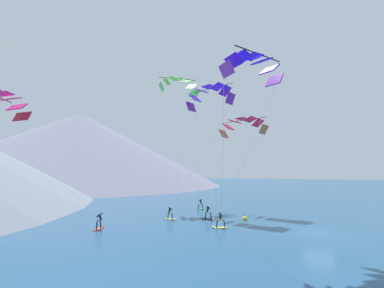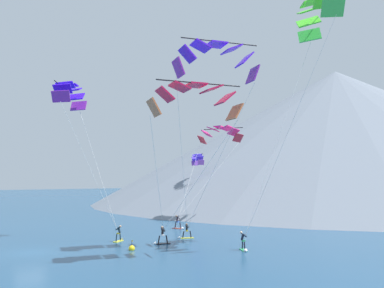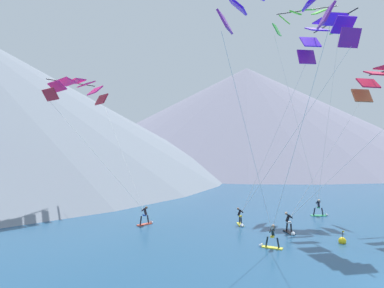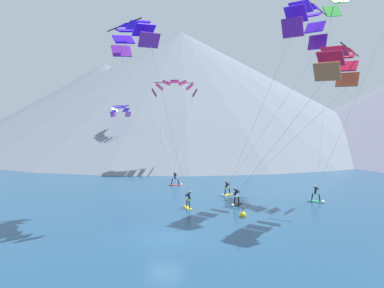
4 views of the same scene
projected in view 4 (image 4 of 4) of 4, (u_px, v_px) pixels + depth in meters
name	position (u px, v px, depth m)	size (l,w,h in m)	color
ground_plane	(166.00, 239.00, 25.84)	(400.00, 400.00, 0.00)	navy
kitesurfer_near_lead	(318.00, 197.00, 37.26)	(1.73, 1.15, 1.76)	#33B266
kitesurfer_near_trail	(177.00, 181.00, 46.68)	(1.78, 0.93, 1.77)	#E54C33
kitesurfer_mid_center	(188.00, 203.00, 34.89)	(1.37, 1.63, 1.71)	yellow
kitesurfer_far_left	(235.00, 200.00, 35.90)	(0.85, 1.78, 1.79)	black
kitesurfer_far_right	(226.00, 191.00, 40.46)	(1.06, 1.76, 1.63)	yellow
parafoil_kite_near_trail	(175.00, 87.00, 56.80)	(7.82, 12.49, 12.78)	maroon
parafoil_kite_mid_center	(133.00, 35.00, 30.78)	(6.07, 6.66, 14.85)	purple
parafoil_kite_far_left	(339.00, 63.00, 30.10)	(10.51, 7.85, 12.49)	#C76135
parafoil_kite_far_right	(306.00, 21.00, 34.77)	(9.75, 8.22, 17.43)	#6E1D9B
parafoil_kite_distant_high_outer	(120.00, 109.00, 65.28)	(4.44, 2.49, 2.04)	purple
race_marker_buoy	(243.00, 215.00, 31.74)	(0.56, 0.56, 1.02)	yellow
shoreline_strip	(271.00, 158.00, 74.45)	(180.00, 10.00, 0.70)	tan
shore_building_harbour_front	(214.00, 146.00, 80.97)	(5.99, 4.33, 4.61)	silver
shore_building_promenade_mid	(135.00, 140.00, 89.90)	(8.56, 4.50, 6.34)	#B7AD9E
shore_building_quay_east	(249.00, 149.00, 77.84)	(7.09, 5.07, 3.95)	#A89E8E
shore_building_quay_west	(169.00, 145.00, 86.48)	(6.79, 5.58, 4.11)	#B7AD9E
mountain_peak_central_summit	(105.00, 102.00, 143.25)	(98.39, 98.39, 29.05)	slate
mountain_peak_east_shoulder	(181.00, 89.00, 115.41)	(125.93, 125.93, 34.65)	slate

